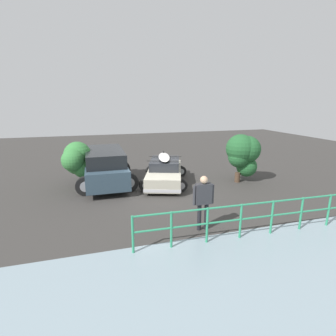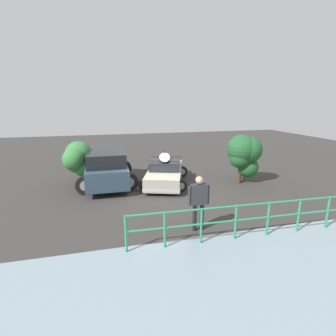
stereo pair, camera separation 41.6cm
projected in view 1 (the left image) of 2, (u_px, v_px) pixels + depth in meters
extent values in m
cube|color=#383533|center=(154.00, 189.00, 12.51)|extent=(44.00, 44.00, 0.02)
cube|color=#B7B29E|center=(165.00, 174.00, 13.30)|extent=(2.85, 4.38, 0.61)
cube|color=#23262B|center=(165.00, 164.00, 13.33)|extent=(1.98, 2.31, 0.44)
cube|color=silver|center=(162.00, 191.00, 11.42)|extent=(1.60, 0.63, 0.14)
cube|color=silver|center=(167.00, 168.00, 15.28)|extent=(1.60, 0.63, 0.14)
cylinder|color=black|center=(181.00, 186.00, 12.09)|extent=(0.60, 0.18, 0.60)
cylinder|color=#99999E|center=(181.00, 186.00, 12.09)|extent=(0.33, 0.19, 0.33)
cylinder|color=black|center=(145.00, 185.00, 12.16)|extent=(0.60, 0.18, 0.60)
cylinder|color=#99999E|center=(145.00, 185.00, 12.16)|extent=(0.33, 0.19, 0.33)
cylinder|color=black|center=(181.00, 171.00, 14.53)|extent=(0.60, 0.18, 0.60)
cylinder|color=#99999E|center=(181.00, 171.00, 14.53)|extent=(0.33, 0.19, 0.33)
cylinder|color=black|center=(151.00, 171.00, 14.60)|extent=(0.60, 0.18, 0.60)
cylinder|color=#99999E|center=(151.00, 171.00, 14.60)|extent=(0.33, 0.19, 0.33)
cylinder|color=black|center=(164.00, 161.00, 12.75)|extent=(1.62, 0.58, 0.03)
cylinder|color=black|center=(165.00, 156.00, 13.79)|extent=(1.62, 0.58, 0.03)
ellipsoid|color=white|center=(164.00, 157.00, 13.39)|extent=(1.08, 2.40, 0.09)
cone|color=black|center=(163.00, 151.00, 14.27)|extent=(0.10, 0.10, 0.14)
cube|color=#334756|center=(106.00, 171.00, 13.00)|extent=(1.90, 4.40, 0.88)
cube|color=black|center=(105.00, 156.00, 12.81)|extent=(1.74, 3.43, 0.63)
cylinder|color=black|center=(103.00, 159.00, 15.11)|extent=(0.78, 0.18, 0.78)
cylinder|color=black|center=(129.00, 182.00, 12.11)|extent=(0.87, 0.22, 0.87)
cylinder|color=#99999E|center=(129.00, 182.00, 12.11)|extent=(0.48, 0.23, 0.48)
cylinder|color=black|center=(85.00, 186.00, 11.58)|extent=(0.87, 0.22, 0.87)
cylinder|color=#99999E|center=(85.00, 186.00, 11.58)|extent=(0.48, 0.23, 0.48)
cylinder|color=black|center=(122.00, 169.00, 14.56)|extent=(0.87, 0.22, 0.87)
cylinder|color=#99999E|center=(122.00, 169.00, 14.56)|extent=(0.48, 0.23, 0.48)
cylinder|color=black|center=(86.00, 171.00, 14.04)|extent=(0.87, 0.22, 0.87)
cylinder|color=#99999E|center=(86.00, 171.00, 14.04)|extent=(0.48, 0.23, 0.48)
cylinder|color=black|center=(206.00, 216.00, 8.52)|extent=(0.13, 0.13, 0.90)
cylinder|color=black|center=(199.00, 217.00, 8.46)|extent=(0.13, 0.13, 0.90)
cube|color=#333338|center=(203.00, 194.00, 8.29)|extent=(0.53, 0.22, 0.67)
sphere|color=#D6A884|center=(204.00, 180.00, 8.18)|extent=(0.24, 0.24, 0.24)
cylinder|color=#333338|center=(212.00, 194.00, 8.38)|extent=(0.09, 0.09, 0.63)
cylinder|color=#333338|center=(194.00, 196.00, 8.22)|extent=(0.09, 0.09, 0.63)
cylinder|color=#2D9366|center=(329.00, 210.00, 8.74)|extent=(0.07, 0.07, 1.10)
cylinder|color=#2D9366|center=(301.00, 214.00, 8.48)|extent=(0.07, 0.07, 1.10)
cylinder|color=#2D9366|center=(272.00, 217.00, 8.21)|extent=(0.07, 0.07, 1.10)
cylinder|color=#2D9366|center=(241.00, 221.00, 7.94)|extent=(0.07, 0.07, 1.10)
cylinder|color=#2D9366|center=(207.00, 225.00, 7.68)|extent=(0.07, 0.07, 1.10)
cylinder|color=#2D9366|center=(171.00, 230.00, 7.41)|extent=(0.07, 0.07, 1.10)
cylinder|color=#2D9366|center=(133.00, 235.00, 7.14)|extent=(0.07, 0.07, 1.10)
cylinder|color=#2D9366|center=(258.00, 203.00, 7.95)|extent=(7.64, 0.29, 0.06)
cylinder|color=#2D9366|center=(257.00, 217.00, 8.06)|extent=(7.64, 0.29, 0.06)
cylinder|color=#4C3828|center=(237.00, 177.00, 13.56)|extent=(0.28, 0.28, 0.50)
sphere|color=#235B2D|center=(240.00, 149.00, 13.28)|extent=(1.46, 1.46, 1.46)
sphere|color=#235B2D|center=(247.00, 149.00, 13.32)|extent=(1.37, 1.37, 1.37)
sphere|color=#235B2D|center=(239.00, 157.00, 13.30)|extent=(1.06, 1.06, 1.06)
sphere|color=#235B2D|center=(247.00, 167.00, 13.62)|extent=(1.05, 1.05, 1.05)
cylinder|color=#4C3828|center=(84.00, 184.00, 12.61)|extent=(0.23, 0.23, 0.45)
sphere|color=#387F3D|center=(78.00, 155.00, 12.49)|extent=(1.29, 1.29, 1.29)
sphere|color=#387F3D|center=(82.00, 164.00, 12.39)|extent=(0.84, 0.84, 0.84)
sphere|color=#387F3D|center=(73.00, 160.00, 11.98)|extent=(1.04, 1.04, 1.04)
sphere|color=#387F3D|center=(77.00, 162.00, 12.57)|extent=(1.20, 1.20, 1.20)
sphere|color=#387F3D|center=(83.00, 169.00, 12.32)|extent=(0.85, 0.85, 0.85)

